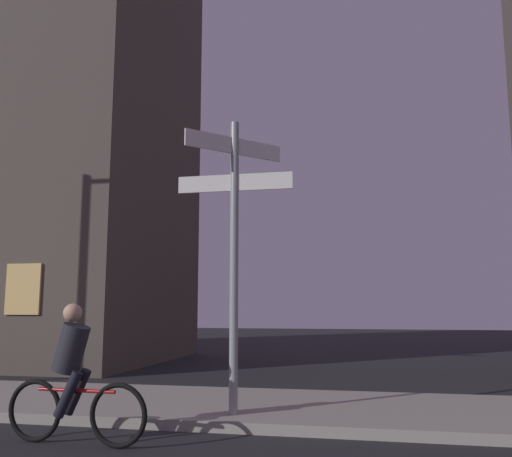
# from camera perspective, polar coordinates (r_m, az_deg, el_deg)

# --- Properties ---
(sidewalk_kerb) EXTENTS (40.00, 2.95, 0.14)m
(sidewalk_kerb) POSITION_cam_1_polar(r_m,az_deg,el_deg) (8.87, -6.14, -17.93)
(sidewalk_kerb) COLOR gray
(sidewalk_kerb) RESTS_ON ground_plane
(signpost) EXTENTS (1.68, 1.14, 4.08)m
(signpost) POSITION_cam_1_polar(r_m,az_deg,el_deg) (7.66, -2.30, -0.61)
(signpost) COLOR gray
(signpost) RESTS_ON sidewalk_kerb
(cyclist) EXTENTS (1.82, 0.35, 1.61)m
(cyclist) POSITION_cam_1_polar(r_m,az_deg,el_deg) (6.91, -18.61, -14.63)
(cyclist) COLOR black
(cyclist) RESTS_ON ground_plane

